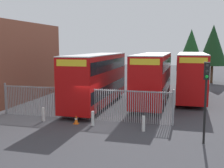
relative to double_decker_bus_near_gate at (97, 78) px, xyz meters
The scene contains 12 objects.
ground_plane 4.53m from the double_decker_bus_near_gate, 67.46° to the left, with size 100.00×100.00×0.00m, color #3D3D42.
palisade_fence 4.65m from the double_decker_bus_near_gate, 84.91° to the right, with size 12.55×0.14×2.35m.
double_decker_bus_near_gate is the anchor object (origin of this frame).
double_decker_bus_behind_fence_left 5.15m from the double_decker_bus_near_gate, 29.63° to the left, with size 2.54×10.81×4.42m.
double_decker_bus_behind_fence_right 9.61m from the double_decker_bus_near_gate, 35.19° to the left, with size 2.54×10.81×4.42m.
bollard_near_left 6.34m from the double_decker_bus_near_gate, 109.16° to the right, with size 0.20×0.20×0.95m, color silver.
bollard_center_front 6.36m from the double_decker_bus_near_gate, 74.63° to the right, with size 0.20×0.20×0.95m, color silver.
bollard_near_right 8.18m from the double_decker_bus_near_gate, 51.41° to the right, with size 0.20×0.20×0.95m, color silver.
traffic_cone_by_gate 6.14m from the double_decker_bus_near_gate, 85.84° to the right, with size 0.34×0.34×0.59m.
traffic_light_kerbside 11.26m from the double_decker_bus_near_gate, 42.09° to the right, with size 0.28×0.33×4.30m.
tree_tall_back 21.38m from the double_decker_bus_near_gate, 59.40° to the left, with size 3.86×3.86×7.98m.
tree_short_side 25.62m from the double_decker_bus_near_gate, 71.67° to the left, with size 3.70×3.70×7.76m.
Camera 1 is at (5.83, -18.01, 5.12)m, focal length 44.81 mm.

